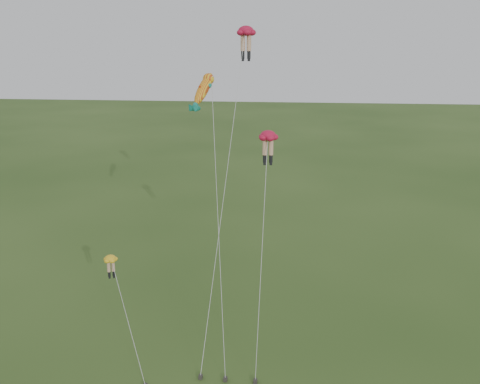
{
  "coord_description": "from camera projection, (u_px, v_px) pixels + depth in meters",
  "views": [
    {
      "loc": [
        5.32,
        -30.82,
        21.78
      ],
      "look_at": [
        1.7,
        6.0,
        10.86
      ],
      "focal_mm": 40.0,
      "sensor_mm": 36.0,
      "label": 1
    }
  ],
  "objects": [
    {
      "name": "legs_kite_red_mid",
      "position": [
        268.0,
        142.0,
        36.36
      ],
      "size": [
        1.51,
        7.08,
        15.55
      ],
      "rotation": [
        0.0,
        0.0,
        0.08
      ],
      "color": "#B61234",
      "rests_on": "ground"
    },
    {
      "name": "fish_kite",
      "position": [
        204.0,
        91.0,
        39.28
      ],
      "size": [
        3.81,
        11.15,
        19.31
      ],
      "rotation": [
        0.82,
        0.0,
        -0.48
      ],
      "color": "yellow",
      "rests_on": "ground"
    },
    {
      "name": "ground",
      "position": [
        206.0,
        370.0,
        36.08
      ],
      "size": [
        300.0,
        300.0,
        0.0
      ],
      "primitive_type": "plane",
      "color": "#294518",
      "rests_on": "ground"
    },
    {
      "name": "legs_kite_red_high",
      "position": [
        245.0,
        38.0,
        40.6
      ],
      "size": [
        2.76,
        13.35,
        22.45
      ],
      "rotation": [
        0.0,
        0.0,
        0.02
      ],
      "color": "#B61234",
      "rests_on": "ground"
    },
    {
      "name": "legs_kite_yellow",
      "position": [
        112.0,
        265.0,
        35.99
      ],
      "size": [
        3.81,
        4.48,
        7.52
      ],
      "rotation": [
        0.0,
        0.0,
        0.45
      ],
      "color": "yellow",
      "rests_on": "ground"
    }
  ]
}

